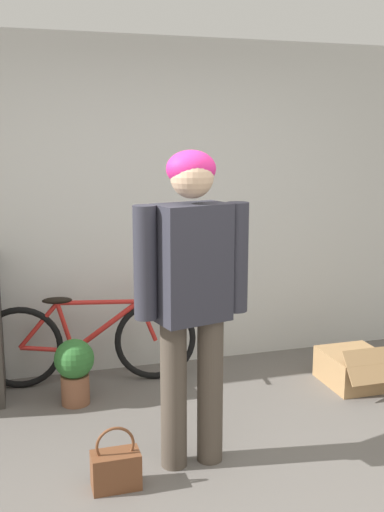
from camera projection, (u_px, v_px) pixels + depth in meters
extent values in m
cube|color=silver|center=(147.00, 208.00, 4.72)|extent=(8.00, 0.06, 2.60)
cube|color=white|center=(213.00, 318.00, 5.03)|extent=(0.08, 0.01, 0.12)
cylinder|color=#4C4238|center=(174.00, 395.00, 3.36)|extent=(0.15, 0.15, 0.86)
cylinder|color=#4C4238|center=(210.00, 390.00, 3.41)|extent=(0.15, 0.15, 0.86)
cube|color=#2D2D38|center=(192.00, 263.00, 3.24)|extent=(0.44, 0.32, 0.64)
cylinder|color=#2D2D38|center=(145.00, 263.00, 3.16)|extent=(0.13, 0.13, 0.61)
cylinder|color=#2D2D38|center=(237.00, 257.00, 3.31)|extent=(0.13, 0.13, 0.61)
sphere|color=#DBB28E|center=(192.00, 177.00, 3.15)|extent=(0.23, 0.23, 0.23)
ellipsoid|color=#EA2884|center=(191.00, 169.00, 3.16)|extent=(0.27, 0.24, 0.20)
torus|color=black|center=(20.00, 348.00, 4.44)|extent=(0.63, 0.12, 0.63)
torus|color=black|center=(156.00, 340.00, 4.60)|extent=(0.63, 0.12, 0.63)
cylinder|color=red|center=(47.00, 349.00, 4.47)|extent=(0.39, 0.08, 0.08)
cylinder|color=red|center=(39.00, 325.00, 4.43)|extent=(0.31, 0.07, 0.35)
cylinder|color=red|center=(65.00, 327.00, 4.46)|extent=(0.14, 0.05, 0.39)
cylinder|color=red|center=(106.00, 326.00, 4.51)|extent=(0.53, 0.10, 0.39)
cylinder|color=red|center=(99.00, 302.00, 4.47)|extent=(0.61, 0.10, 0.05)
cylinder|color=red|center=(147.00, 321.00, 4.56)|extent=(0.16, 0.05, 0.33)
cylinder|color=red|center=(142.00, 297.00, 4.52)|extent=(0.07, 0.04, 0.08)
cylinder|color=red|center=(144.00, 293.00, 4.52)|extent=(0.08, 0.46, 0.02)
ellipsoid|color=black|center=(57.00, 300.00, 4.41)|extent=(0.23, 0.11, 0.05)
cube|color=brown|center=(116.00, 470.00, 3.20)|extent=(0.26, 0.15, 0.20)
torus|color=brown|center=(115.00, 445.00, 3.17)|extent=(0.21, 0.02, 0.21)
cube|color=#A87F51|center=(354.00, 368.00, 4.55)|extent=(0.44, 0.48, 0.24)
cube|color=#A87F51|center=(373.00, 366.00, 4.30)|extent=(0.41, 0.17, 0.21)
cylinder|color=brown|center=(75.00, 389.00, 4.21)|extent=(0.20, 0.20, 0.21)
sphere|color=#2D6B2D|center=(74.00, 359.00, 4.16)|extent=(0.28, 0.28, 0.28)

